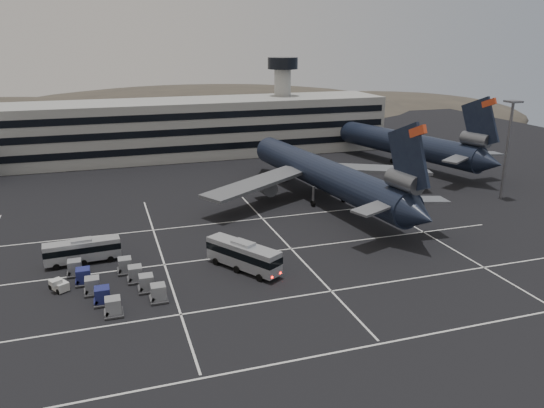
{
  "coord_description": "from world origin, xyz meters",
  "views": [
    {
      "loc": [
        -12.57,
        -62.25,
        29.02
      ],
      "look_at": [
        11.13,
        10.15,
        5.0
      ],
      "focal_mm": 35.0,
      "sensor_mm": 36.0,
      "label": 1
    }
  ],
  "objects_px": {
    "tug_a": "(90,253)",
    "uld_cluster": "(114,282)",
    "trijet_main": "(325,174)",
    "bus_far": "(82,250)",
    "bus_near": "(243,254)"
  },
  "relations": [
    {
      "from": "bus_near",
      "to": "tug_a",
      "type": "bearing_deg",
      "value": 118.31
    },
    {
      "from": "tug_a",
      "to": "uld_cluster",
      "type": "bearing_deg",
      "value": -52.56
    },
    {
      "from": "tug_a",
      "to": "uld_cluster",
      "type": "relative_size",
      "value": 0.15
    },
    {
      "from": "trijet_main",
      "to": "tug_a",
      "type": "bearing_deg",
      "value": -168.99
    },
    {
      "from": "bus_far",
      "to": "tug_a",
      "type": "relative_size",
      "value": 4.35
    },
    {
      "from": "bus_far",
      "to": "bus_near",
      "type": "bearing_deg",
      "value": -117.99
    },
    {
      "from": "trijet_main",
      "to": "uld_cluster",
      "type": "xyz_separation_m",
      "value": [
        -38.24,
        -25.04,
        -4.28
      ]
    },
    {
      "from": "trijet_main",
      "to": "tug_a",
      "type": "relative_size",
      "value": 25.22
    },
    {
      "from": "trijet_main",
      "to": "tug_a",
      "type": "height_order",
      "value": "trijet_main"
    },
    {
      "from": "tug_a",
      "to": "uld_cluster",
      "type": "distance_m",
      "value": 11.99
    },
    {
      "from": "bus_near",
      "to": "uld_cluster",
      "type": "height_order",
      "value": "bus_near"
    },
    {
      "from": "tug_a",
      "to": "bus_near",
      "type": "bearing_deg",
      "value": -5.84
    },
    {
      "from": "tug_a",
      "to": "uld_cluster",
      "type": "height_order",
      "value": "uld_cluster"
    },
    {
      "from": "trijet_main",
      "to": "uld_cluster",
      "type": "distance_m",
      "value": 45.91
    },
    {
      "from": "trijet_main",
      "to": "bus_far",
      "type": "relative_size",
      "value": 5.79
    }
  ]
}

